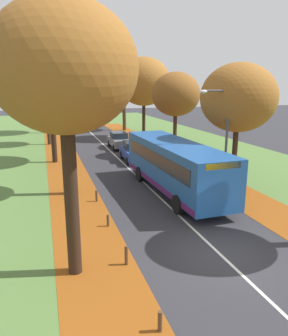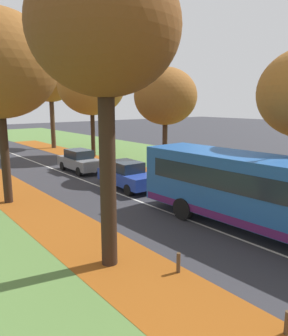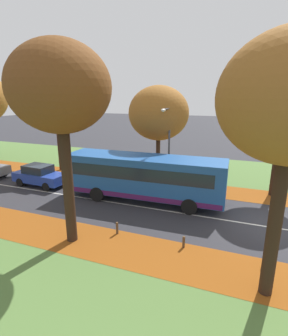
{
  "view_description": "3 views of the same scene",
  "coord_description": "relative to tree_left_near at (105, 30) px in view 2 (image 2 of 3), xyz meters",
  "views": [
    {
      "loc": [
        -6.02,
        -9.78,
        6.17
      ],
      "look_at": [
        -0.31,
        8.81,
        1.26
      ],
      "focal_mm": 35.0,
      "sensor_mm": 36.0,
      "label": 1
    },
    {
      "loc": [
        -10.0,
        0.77,
        5.04
      ],
      "look_at": [
        -0.65,
        12.4,
        2.03
      ],
      "focal_mm": 35.0,
      "sensor_mm": 36.0,
      "label": 2
    },
    {
      "loc": [
        -14.16,
        1.65,
        6.75
      ],
      "look_at": [
        1.35,
        7.59,
        2.16
      ],
      "focal_mm": 28.0,
      "sensor_mm": 36.0,
      "label": 3
    }
  ],
  "objects": [
    {
      "name": "bollard_fourth",
      "position": [
        1.29,
        -1.78,
        -6.69
      ],
      "size": [
        0.12,
        0.12,
        0.63
      ],
      "primitive_type": "cylinder",
      "color": "#4C3823",
      "rests_on": "ground"
    },
    {
      "name": "car_grey_following",
      "position": [
        5.99,
        13.25,
        -6.2
      ],
      "size": [
        1.8,
        4.21,
        1.62
      ],
      "color": "slate",
      "rests_on": "ground"
    },
    {
      "name": "grass_verge_right",
      "position": [
        14.02,
        11.05,
        -7.0
      ],
      "size": [
        12.0,
        90.0,
        0.01
      ],
      "primitive_type": "cube",
      "color": "#517538",
      "rests_on": "ground"
    },
    {
      "name": "tree_right_mid",
      "position": [
        10.07,
        8.47,
        -1.6
      ],
      "size": [
        4.25,
        4.25,
        7.35
      ],
      "color": "#382619",
      "rests_on": "ground"
    },
    {
      "name": "car_blue_lead",
      "position": [
        5.85,
        7.16,
        -6.2
      ],
      "size": [
        1.93,
        4.27,
        1.62
      ],
      "color": "#233D9E",
      "rests_on": "ground"
    },
    {
      "name": "leaf_litter_right",
      "position": [
        9.42,
        5.05,
        -7.0
      ],
      "size": [
        2.8,
        60.0,
        0.0
      ],
      "primitive_type": "cube",
      "color": "#8C4714",
      "rests_on": "grass_verge_right"
    },
    {
      "name": "road_centre_line",
      "position": [
        4.82,
        11.05,
        -7.01
      ],
      "size": [
        0.12,
        80.0,
        0.01
      ],
      "primitive_type": "cube",
      "color": "silver",
      "rests_on": "ground"
    },
    {
      "name": "bus",
      "position": [
        5.96,
        -1.46,
        -5.31
      ],
      "size": [
        2.89,
        10.47,
        2.98
      ],
      "color": "#1E5199",
      "rests_on": "ground"
    },
    {
      "name": "bollard_third",
      "position": [
        1.27,
        -5.19,
        -6.73
      ],
      "size": [
        0.12,
        0.12,
        0.56
      ],
      "primitive_type": "cylinder",
      "color": "#4C3823",
      "rests_on": "ground"
    },
    {
      "name": "leaf_litter_left",
      "position": [
        0.22,
        5.05,
        -7.0
      ],
      "size": [
        2.8,
        60.0,
        0.0
      ],
      "primitive_type": "cube",
      "color": "#8C4714",
      "rests_on": "grass_verge_left"
    },
    {
      "name": "tree_left_near",
      "position": [
        0.0,
        0.0,
        0.0
      ],
      "size": [
        4.29,
        4.29,
        9.02
      ],
      "color": "black",
      "rests_on": "ground"
    },
    {
      "name": "tree_right_distant",
      "position": [
        9.8,
        26.61,
        0.31
      ],
      "size": [
        5.13,
        5.13,
        9.67
      ],
      "color": "#422D1E",
      "rests_on": "ground"
    },
    {
      "name": "tree_right_far",
      "position": [
        10.22,
        18.56,
        -0.41
      ],
      "size": [
        6.12,
        6.12,
        9.37
      ],
      "color": "black",
      "rests_on": "ground"
    }
  ]
}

